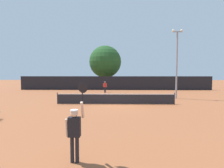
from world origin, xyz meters
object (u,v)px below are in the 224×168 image
Objects in this scene: player_receiving at (105,86)px; large_tree at (105,62)px; light_pole at (177,59)px; parked_car_near at (80,83)px; parked_car_mid at (149,83)px; player_serving at (75,128)px; tennis_ball at (148,104)px.

player_receiving is 9.84m from large_tree.
light_pole is 23.91m from parked_car_near.
large_tree reaches higher than parked_car_mid.
player_serving is at bearing -101.29° from parked_car_mid.
parked_car_near is (-6.23, 12.56, -0.22)m from player_receiving.
player_receiving is 0.21× the size of light_pole.
player_serving is 0.59× the size of parked_car_near.
player_serving is 11.60m from tennis_ball.
parked_car_mid is at bearing -6.26° from parked_car_near.
tennis_ball is at bearing -75.28° from large_tree.
light_pole is at bearing 61.00° from player_serving.
tennis_ball is 22.15m from parked_car_mid.
player_receiving is at bearing -67.02° from parked_car_near.
player_receiving is 0.20× the size of large_tree.
player_serving reaches higher than tennis_ball.
parked_car_near is at bearing 101.04° from player_serving.
player_serving is 20.67m from player_receiving.
tennis_ball is (4.49, -9.93, -0.96)m from player_receiving.
light_pole is 1.79× the size of parked_car_mid.
player_receiving is 0.38× the size of parked_car_near.
light_pole is (3.88, 3.89, 4.37)m from tennis_ball.
player_serving is 0.59× the size of parked_car_mid.
large_tree is (-4.95, 18.86, 5.05)m from tennis_ball.
parked_car_mid is (8.36, 32.49, -0.35)m from player_serving.
parked_car_mid is at bearing 79.23° from tennis_ball.
parked_car_mid is at bearing 17.60° from large_tree.
large_tree is 8.05m from parked_car_near.
tennis_ball is 7.02m from light_pole.
parked_car_near is (-5.76, 3.62, -4.31)m from large_tree.
light_pole is at bearing 144.17° from player_receiving.
parked_car_near is at bearing 128.12° from light_pole.
parked_car_near is at bearing -179.71° from parked_car_mid.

